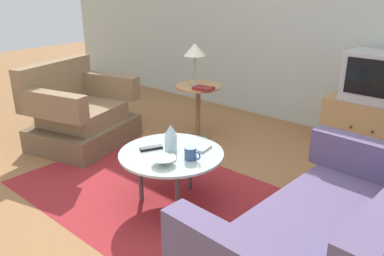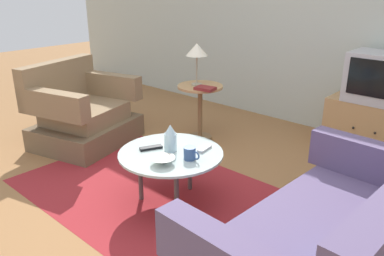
{
  "view_description": "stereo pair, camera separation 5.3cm",
  "coord_description": "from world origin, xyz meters",
  "views": [
    {
      "loc": [
        1.87,
        -1.78,
        1.64
      ],
      "look_at": [
        -0.02,
        0.39,
        0.55
      ],
      "focal_mm": 36.39,
      "sensor_mm": 36.0,
      "label": 1
    },
    {
      "loc": [
        1.91,
        -1.74,
        1.64
      ],
      "look_at": [
        -0.02,
        0.39,
        0.55
      ],
      "focal_mm": 36.39,
      "sensor_mm": 36.0,
      "label": 2
    }
  ],
  "objects": [
    {
      "name": "tv_remote_silver",
      "position": [
        0.15,
        0.34,
        0.44
      ],
      "size": [
        0.07,
        0.15,
        0.02
      ],
      "rotation": [
        0.0,
        0.0,
        1.73
      ],
      "color": "#B2B2B7",
      "rests_on": "coffee_table"
    },
    {
      "name": "area_rug",
      "position": [
        -0.01,
        0.14,
        0.0
      ],
      "size": [
        2.69,
        1.51,
        0.0
      ],
      "primitive_type": "cube",
      "color": "maroon",
      "rests_on": "ground"
    },
    {
      "name": "side_table",
      "position": [
        -0.72,
        1.29,
        0.43
      ],
      "size": [
        0.48,
        0.48,
        0.6
      ],
      "color": "tan",
      "rests_on": "ground"
    },
    {
      "name": "tv_remote_dark",
      "position": [
        -0.16,
        0.08,
        0.44
      ],
      "size": [
        0.12,
        0.18,
        0.02
      ],
      "rotation": [
        0.0,
        0.0,
        4.27
      ],
      "color": "black",
      "rests_on": "coffee_table"
    },
    {
      "name": "armchair",
      "position": [
        -1.58,
        0.37,
        0.31
      ],
      "size": [
        1.03,
        1.15,
        0.86
      ],
      "rotation": [
        0.0,
        0.0,
        -1.31
      ],
      "color": "brown",
      "rests_on": "ground"
    },
    {
      "name": "back_wall",
      "position": [
        0.0,
        2.52,
        1.35
      ],
      "size": [
        9.0,
        0.12,
        2.7
      ],
      "primitive_type": "cube",
      "color": "#B2BCB2",
      "rests_on": "ground"
    },
    {
      "name": "ground_plane",
      "position": [
        0.0,
        0.0,
        0.0
      ],
      "size": [
        16.0,
        16.0,
        0.0
      ],
      "primitive_type": "plane",
      "color": "olive"
    },
    {
      "name": "television",
      "position": [
        0.8,
        2.17,
        0.77
      ],
      "size": [
        0.56,
        0.43,
        0.48
      ],
      "color": "#B7B7BC",
      "rests_on": "tv_stand"
    },
    {
      "name": "book",
      "position": [
        -0.56,
        1.19,
        0.62
      ],
      "size": [
        0.22,
        0.17,
        0.03
      ],
      "rotation": [
        0.0,
        0.0,
        0.16
      ],
      "color": "maroon",
      "rests_on": "side_table"
    },
    {
      "name": "couch",
      "position": [
        1.32,
        0.02,
        0.3
      ],
      "size": [
        0.99,
        1.6,
        0.9
      ],
      "rotation": [
        0.0,
        0.0,
        1.52
      ],
      "color": "#4B3E5C",
      "rests_on": "ground"
    },
    {
      "name": "mug",
      "position": [
        0.19,
        0.14,
        0.47
      ],
      "size": [
        0.14,
        0.09,
        0.09
      ],
      "color": "#335184",
      "rests_on": "coffee_table"
    },
    {
      "name": "bowl",
      "position": [
        0.09,
        -0.04,
        0.45
      ],
      "size": [
        0.17,
        0.17,
        0.05
      ],
      "color": "silver",
      "rests_on": "coffee_table"
    },
    {
      "name": "table_lamp",
      "position": [
        -0.74,
        1.26,
        0.97
      ],
      "size": [
        0.23,
        0.23,
        0.44
      ],
      "color": "#9E937A",
      "rests_on": "side_table"
    },
    {
      "name": "coffee_table",
      "position": [
        -0.01,
        0.14,
        0.39
      ],
      "size": [
        0.79,
        0.79,
        0.43
      ],
      "color": "#B2C6C1",
      "rests_on": "ground"
    },
    {
      "name": "tv_stand",
      "position": [
        0.8,
        2.19,
        0.27
      ],
      "size": [
        0.85,
        0.48,
        0.53
      ],
      "color": "tan",
      "rests_on": "ground"
    },
    {
      "name": "vase",
      "position": [
        -0.03,
        0.16,
        0.53
      ],
      "size": [
        0.09,
        0.09,
        0.21
      ],
      "color": "silver",
      "rests_on": "coffee_table"
    }
  ]
}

